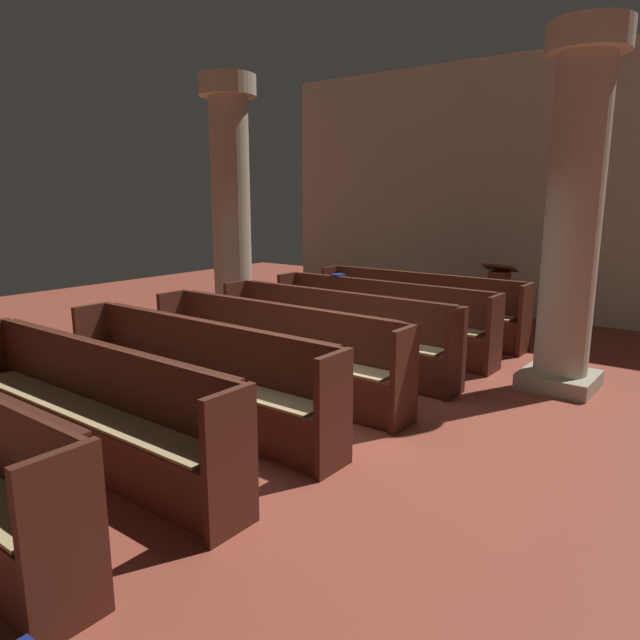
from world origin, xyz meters
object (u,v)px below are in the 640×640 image
object	(u,v)px
pillar_aisle_side	(574,209)
hymn_book	(338,275)
pew_row_3	(273,348)
lectern	(498,302)
pew_row_4	(195,372)
pew_row_5	(88,404)
pillar_far_side	(231,205)
pew_row_0	(418,304)
pew_row_1	(380,316)
pew_row_2	(333,330)

from	to	relation	value
pillar_aisle_side	hymn_book	world-z (taller)	pillar_aisle_side
pew_row_3	hymn_book	bearing A→B (deg)	109.65
lectern	pillar_aisle_side	bearing A→B (deg)	-55.60
pew_row_4	pew_row_5	xyz separation A→B (m)	(0.00, -1.11, 0.00)
pillar_far_side	pew_row_0	bearing A→B (deg)	32.83
pillar_aisle_side	pillar_far_side	distance (m)	4.88
hymn_book	pew_row_0	bearing A→B (deg)	47.11
pillar_far_side	pew_row_1	bearing A→B (deg)	10.55
pillar_aisle_side	hymn_book	bearing A→B (deg)	175.03
pew_row_0	hymn_book	world-z (taller)	hymn_book
pew_row_1	pillar_aisle_side	bearing A→B (deg)	-2.41
pillar_aisle_side	lectern	world-z (taller)	pillar_aisle_side
pew_row_2	pillar_far_side	distance (m)	2.91
pew_row_1	pillar_far_side	distance (m)	2.87
pew_row_3	pillar_aisle_side	bearing A→B (deg)	40.60
pew_row_1	pillar_far_side	size ratio (longest dim) A/B	0.87
pillar_aisle_side	pillar_far_side	world-z (taller)	same
pew_row_1	pew_row_3	bearing A→B (deg)	-90.00
pew_row_5	pillar_far_side	xyz separation A→B (m)	(-2.41, 3.98, 1.50)
pew_row_5	pillar_aisle_side	distance (m)	5.19
pew_row_1	pew_row_5	xyz separation A→B (m)	(0.00, -4.43, 0.00)
pillar_aisle_side	lectern	size ratio (longest dim) A/B	3.57
pew_row_2	pew_row_3	world-z (taller)	same
pew_row_0	pew_row_1	size ratio (longest dim) A/B	1.00
pew_row_0	lectern	world-z (taller)	lectern
pew_row_1	pew_row_5	world-z (taller)	same
pew_row_4	pillar_aisle_side	xyz separation A→B (m)	(2.46, 3.22, 1.50)
pew_row_5	pillar_far_side	world-z (taller)	pillar_far_side
pew_row_3	pew_row_0	bearing A→B (deg)	90.00
pew_row_1	lectern	distance (m)	2.46
pew_row_0	pillar_aisle_side	size ratio (longest dim) A/B	0.87
pew_row_0	pillar_aisle_side	bearing A→B (deg)	-26.18
pew_row_2	pillar_aisle_side	distance (m)	3.05
pew_row_0	pew_row_5	world-z (taller)	same
pew_row_5	pew_row_1	bearing A→B (deg)	90.00
pew_row_3	pew_row_5	size ratio (longest dim) A/B	1.00
pew_row_0	pew_row_4	xyz separation A→B (m)	(0.00, -4.43, 0.00)
pew_row_4	lectern	world-z (taller)	lectern
pew_row_5	pillar_far_side	bearing A→B (deg)	121.23
lectern	pew_row_2	bearing A→B (deg)	-103.03
pillar_aisle_side	hymn_book	distance (m)	3.48
pew_row_1	pew_row_5	size ratio (longest dim) A/B	1.00
pew_row_3	pew_row_5	world-z (taller)	same
pew_row_4	lectern	bearing A→B (deg)	81.99
pew_row_1	pew_row_2	world-z (taller)	same
pew_row_2	pillar_far_side	xyz separation A→B (m)	(-2.41, 0.66, 1.50)
pillar_aisle_side	pew_row_1	bearing A→B (deg)	177.59
pew_row_3	pillar_far_side	xyz separation A→B (m)	(-2.41, 1.76, 1.50)
pew_row_5	pillar_aisle_side	size ratio (longest dim) A/B	0.87
pew_row_2	pew_row_5	distance (m)	3.32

